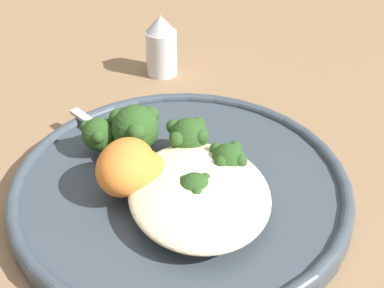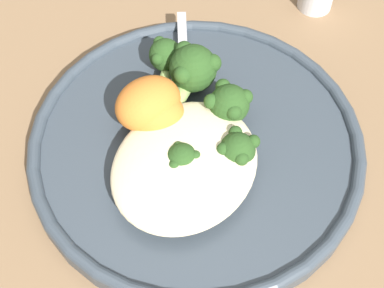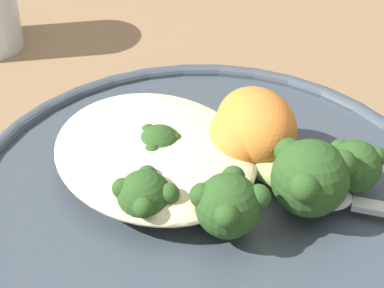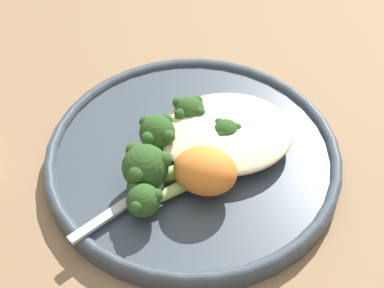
{
  "view_description": "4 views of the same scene",
  "coord_description": "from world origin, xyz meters",
  "px_view_note": "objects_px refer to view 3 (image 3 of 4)",
  "views": [
    {
      "loc": [
        -0.36,
        0.05,
        0.32
      ],
      "look_at": [
        -0.0,
        -0.01,
        0.05
      ],
      "focal_mm": 50.0,
      "sensor_mm": 36.0,
      "label": 1
    },
    {
      "loc": [
        -0.23,
        -0.14,
        0.4
      ],
      "look_at": [
        -0.02,
        -0.0,
        0.03
      ],
      "focal_mm": 50.0,
      "sensor_mm": 36.0,
      "label": 2
    },
    {
      "loc": [
        0.2,
        -0.19,
        0.27
      ],
      "look_at": [
        -0.02,
        0.0,
        0.04
      ],
      "focal_mm": 60.0,
      "sensor_mm": 36.0,
      "label": 3
    },
    {
      "loc": [
        0.05,
        0.42,
        0.49
      ],
      "look_at": [
        -0.01,
        0.02,
        0.05
      ],
      "focal_mm": 60.0,
      "sensor_mm": 36.0,
      "label": 4
    }
  ],
  "objects_px": {
    "quinoa_mound": "(154,152)",
    "sweet_potato_chunk_1": "(256,126)",
    "broccoli_stalk_3": "(299,174)",
    "broccoli_stalk_0": "(179,146)",
    "sweet_potato_chunk_0": "(244,134)",
    "broccoli_stalk_1": "(166,184)",
    "broccoli_stalk_4": "(326,162)",
    "broccoli_stalk_2": "(228,196)",
    "plate": "(201,203)",
    "spoon": "(341,199)"
  },
  "relations": [
    {
      "from": "quinoa_mound",
      "to": "sweet_potato_chunk_1",
      "type": "distance_m",
      "value": 0.06
    },
    {
      "from": "sweet_potato_chunk_1",
      "to": "broccoli_stalk_3",
      "type": "bearing_deg",
      "value": -14.05
    },
    {
      "from": "broccoli_stalk_0",
      "to": "sweet_potato_chunk_0",
      "type": "xyz_separation_m",
      "value": [
        0.02,
        0.03,
        0.01
      ]
    },
    {
      "from": "broccoli_stalk_1",
      "to": "broccoli_stalk_4",
      "type": "height_order",
      "value": "same"
    },
    {
      "from": "quinoa_mound",
      "to": "sweet_potato_chunk_0",
      "type": "height_order",
      "value": "sweet_potato_chunk_0"
    },
    {
      "from": "broccoli_stalk_2",
      "to": "broccoli_stalk_1",
      "type": "bearing_deg",
      "value": -109.47
    },
    {
      "from": "plate",
      "to": "sweet_potato_chunk_1",
      "type": "xyz_separation_m",
      "value": [
        -0.01,
        0.05,
        0.03
      ]
    },
    {
      "from": "quinoa_mound",
      "to": "sweet_potato_chunk_0",
      "type": "bearing_deg",
      "value": 61.54
    },
    {
      "from": "broccoli_stalk_1",
      "to": "broccoli_stalk_3",
      "type": "bearing_deg",
      "value": 129.0
    },
    {
      "from": "broccoli_stalk_0",
      "to": "broccoli_stalk_1",
      "type": "distance_m",
      "value": 0.04
    },
    {
      "from": "plate",
      "to": "broccoli_stalk_1",
      "type": "height_order",
      "value": "broccoli_stalk_1"
    },
    {
      "from": "broccoli_stalk_2",
      "to": "sweet_potato_chunk_1",
      "type": "relative_size",
      "value": 1.32
    },
    {
      "from": "broccoli_stalk_2",
      "to": "spoon",
      "type": "xyz_separation_m",
      "value": [
        0.03,
        0.06,
        -0.01
      ]
    },
    {
      "from": "plate",
      "to": "broccoli_stalk_0",
      "type": "distance_m",
      "value": 0.04
    },
    {
      "from": "broccoli_stalk_1",
      "to": "broccoli_stalk_3",
      "type": "xyz_separation_m",
      "value": [
        0.05,
        0.06,
        0.01
      ]
    },
    {
      "from": "broccoli_stalk_0",
      "to": "sweet_potato_chunk_0",
      "type": "bearing_deg",
      "value": 170.79
    },
    {
      "from": "sweet_potato_chunk_0",
      "to": "plate",
      "type": "bearing_deg",
      "value": -78.52
    },
    {
      "from": "broccoli_stalk_4",
      "to": "sweet_potato_chunk_1",
      "type": "relative_size",
      "value": 1.93
    },
    {
      "from": "plate",
      "to": "broccoli_stalk_2",
      "type": "xyz_separation_m",
      "value": [
        0.03,
        -0.0,
        0.03
      ]
    },
    {
      "from": "broccoli_stalk_0",
      "to": "broccoli_stalk_1",
      "type": "relative_size",
      "value": 0.71
    },
    {
      "from": "broccoli_stalk_3",
      "to": "plate",
      "type": "bearing_deg",
      "value": -140.32
    },
    {
      "from": "quinoa_mound",
      "to": "sweet_potato_chunk_1",
      "type": "bearing_deg",
      "value": 62.28
    },
    {
      "from": "broccoli_stalk_1",
      "to": "sweet_potato_chunk_1",
      "type": "xyz_separation_m",
      "value": [
        0.0,
        0.07,
        0.01
      ]
    },
    {
      "from": "sweet_potato_chunk_0",
      "to": "broccoli_stalk_2",
      "type": "bearing_deg",
      "value": -52.06
    },
    {
      "from": "sweet_potato_chunk_0",
      "to": "broccoli_stalk_4",
      "type": "bearing_deg",
      "value": 24.85
    },
    {
      "from": "quinoa_mound",
      "to": "broccoli_stalk_0",
      "type": "relative_size",
      "value": 1.71
    },
    {
      "from": "broccoli_stalk_0",
      "to": "sweet_potato_chunk_1",
      "type": "distance_m",
      "value": 0.05
    },
    {
      "from": "broccoli_stalk_3",
      "to": "broccoli_stalk_4",
      "type": "bearing_deg",
      "value": 94.5
    },
    {
      "from": "quinoa_mound",
      "to": "broccoli_stalk_4",
      "type": "height_order",
      "value": "broccoli_stalk_4"
    },
    {
      "from": "broccoli_stalk_1",
      "to": "sweet_potato_chunk_1",
      "type": "bearing_deg",
      "value": 167.91
    },
    {
      "from": "broccoli_stalk_2",
      "to": "sweet_potato_chunk_1",
      "type": "xyz_separation_m",
      "value": [
        -0.03,
        0.05,
        0.01
      ]
    },
    {
      "from": "plate",
      "to": "broccoli_stalk_2",
      "type": "height_order",
      "value": "broccoli_stalk_2"
    },
    {
      "from": "quinoa_mound",
      "to": "broccoli_stalk_1",
      "type": "relative_size",
      "value": 1.22
    },
    {
      "from": "plate",
      "to": "broccoli_stalk_0",
      "type": "bearing_deg",
      "value": 167.8
    },
    {
      "from": "spoon",
      "to": "broccoli_stalk_4",
      "type": "bearing_deg",
      "value": 121.62
    },
    {
      "from": "quinoa_mound",
      "to": "broccoli_stalk_0",
      "type": "xyz_separation_m",
      "value": [
        0.01,
        0.01,
        0.0
      ]
    },
    {
      "from": "broccoli_stalk_2",
      "to": "broccoli_stalk_3",
      "type": "bearing_deg",
      "value": 110.45
    },
    {
      "from": "plate",
      "to": "spoon",
      "type": "relative_size",
      "value": 3.08
    },
    {
      "from": "broccoli_stalk_4",
      "to": "sweet_potato_chunk_1",
      "type": "height_order",
      "value": "sweet_potato_chunk_1"
    },
    {
      "from": "broccoli_stalk_0",
      "to": "sweet_potato_chunk_1",
      "type": "height_order",
      "value": "sweet_potato_chunk_1"
    },
    {
      "from": "plate",
      "to": "quinoa_mound",
      "type": "relative_size",
      "value": 2.21
    },
    {
      "from": "plate",
      "to": "broccoli_stalk_2",
      "type": "distance_m",
      "value": 0.04
    },
    {
      "from": "broccoli_stalk_4",
      "to": "spoon",
      "type": "bearing_deg",
      "value": -49.92
    },
    {
      "from": "broccoli_stalk_2",
      "to": "spoon",
      "type": "height_order",
      "value": "broccoli_stalk_2"
    },
    {
      "from": "broccoli_stalk_1",
      "to": "sweet_potato_chunk_1",
      "type": "distance_m",
      "value": 0.07
    },
    {
      "from": "spoon",
      "to": "broccoli_stalk_3",
      "type": "bearing_deg",
      "value": -170.55
    },
    {
      "from": "broccoli_stalk_0",
      "to": "broccoli_stalk_3",
      "type": "height_order",
      "value": "broccoli_stalk_3"
    },
    {
      "from": "broccoli_stalk_2",
      "to": "broccoli_stalk_0",
      "type": "bearing_deg",
      "value": -148.88
    },
    {
      "from": "broccoli_stalk_0",
      "to": "sweet_potato_chunk_0",
      "type": "distance_m",
      "value": 0.04
    },
    {
      "from": "broccoli_stalk_1",
      "to": "sweet_potato_chunk_0",
      "type": "distance_m",
      "value": 0.06
    }
  ]
}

